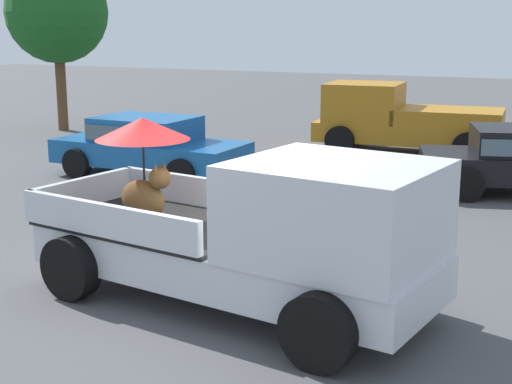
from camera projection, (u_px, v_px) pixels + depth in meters
The scene contains 5 objects.
ground_plane at pixel (232, 303), 9.09m from camera, with size 80.00×80.00×0.00m, color #4C4C4F.
pickup_truck_main at pixel (261, 233), 8.64m from camera, with size 5.28×2.88×2.19m.
pickup_truck_red at pixel (401, 120), 19.38m from camera, with size 4.91×2.42×1.80m.
parked_sedan_near at pixel (149, 143), 16.38m from camera, with size 4.34×2.06×1.33m.
tree_by_lot at pixel (57, 13), 22.79m from camera, with size 3.14×3.14×5.25m.
Camera 1 is at (3.84, -7.64, 3.37)m, focal length 51.88 mm.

